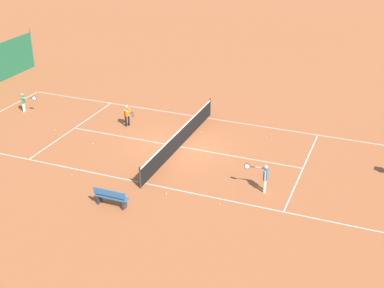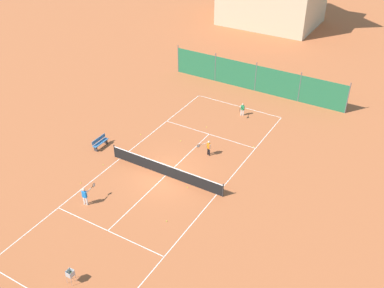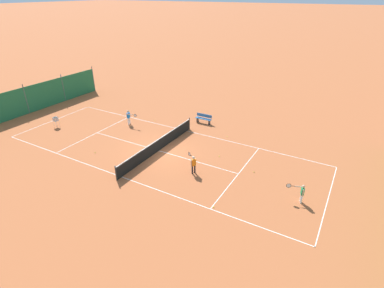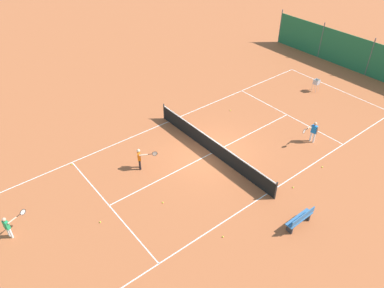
# 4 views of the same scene
# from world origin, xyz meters

# --- Properties ---
(ground_plane) EXTENTS (600.00, 600.00, 0.00)m
(ground_plane) POSITION_xyz_m (0.00, 0.00, 0.00)
(ground_plane) COLOR #B25B33
(court_line_markings) EXTENTS (8.25, 23.85, 0.01)m
(court_line_markings) POSITION_xyz_m (0.00, 0.00, 0.00)
(court_line_markings) COLOR white
(court_line_markings) RESTS_ON ground
(tennis_net) EXTENTS (9.18, 0.08, 1.06)m
(tennis_net) POSITION_xyz_m (0.00, 0.00, 0.50)
(tennis_net) COLOR #2D2D2D
(tennis_net) RESTS_ON ground
(player_far_service) EXTENTS (0.37, 1.02, 1.16)m
(player_far_service) POSITION_xyz_m (1.01, 10.52, 0.68)
(player_far_service) COLOR white
(player_far_service) RESTS_ON ground
(player_near_baseline) EXTENTS (0.81, 0.89, 1.25)m
(player_near_baseline) POSITION_xyz_m (1.36, 3.76, 0.73)
(player_near_baseline) COLOR black
(player_near_baseline) RESTS_ON ground
(player_near_service) EXTENTS (0.45, 1.10, 1.32)m
(player_near_service) POSITION_xyz_m (-2.77, -5.18, 0.77)
(player_near_service) COLOR white
(player_near_service) RESTS_ON ground
(tennis_ball_alley_left) EXTENTS (0.07, 0.07, 0.07)m
(tennis_ball_alley_left) POSITION_xyz_m (-4.72, 3.49, 0.03)
(tennis_ball_alley_left) COLOR #CCE033
(tennis_ball_alley_left) RESTS_ON ground
(tennis_ball_far_corner) EXTENTS (0.07, 0.07, 0.07)m
(tennis_ball_far_corner) POSITION_xyz_m (-4.58, -3.74, 0.03)
(tennis_ball_far_corner) COLOR #CCE033
(tennis_ball_far_corner) RESTS_ON ground
(tennis_ball_alley_right) EXTENTS (0.07, 0.07, 0.07)m
(tennis_ball_alley_right) POSITION_xyz_m (2.63, -3.90, 0.03)
(tennis_ball_alley_right) COLOR #CCE033
(tennis_ball_alley_right) RESTS_ON ground
(tennis_ball_near_corner) EXTENTS (0.07, 0.07, 0.07)m
(tennis_ball_near_corner) POSITION_xyz_m (-1.44, 4.33, 0.03)
(tennis_ball_near_corner) COLOR #CCE033
(tennis_ball_near_corner) RESTS_ON ground
(tennis_ball_service_box) EXTENTS (0.07, 0.07, 0.07)m
(tennis_ball_service_box) POSITION_xyz_m (2.04, -0.40, 0.03)
(tennis_ball_service_box) COLOR #CCE033
(tennis_ball_service_box) RESTS_ON ground
(tennis_ball_by_net_right) EXTENTS (0.07, 0.07, 0.07)m
(tennis_ball_by_net_right) POSITION_xyz_m (-0.68, 7.22, 0.03)
(tennis_ball_by_net_right) COLOR #CCE033
(tennis_ball_by_net_right) RESTS_ON ground
(tennis_ball_mid_court) EXTENTS (0.07, 0.07, 0.07)m
(tennis_ball_mid_court) POSITION_xyz_m (-4.62, -1.30, 0.03)
(tennis_ball_mid_court) COLOR #CCE033
(tennis_ball_mid_court) RESTS_ON ground
(tennis_ball_by_net_left) EXTENTS (0.07, 0.07, 0.07)m
(tennis_ball_by_net_left) POSITION_xyz_m (3.91, 6.51, 0.03)
(tennis_ball_by_net_left) COLOR #CCE033
(tennis_ball_by_net_left) RESTS_ON ground
(courtside_bench) EXTENTS (0.36, 1.50, 0.84)m
(courtside_bench) POSITION_xyz_m (-6.34, 0.45, 0.45)
(courtside_bench) COLOR #336699
(courtside_bench) RESTS_ON ground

